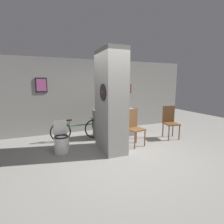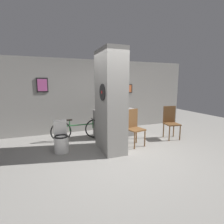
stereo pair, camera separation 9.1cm
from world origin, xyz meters
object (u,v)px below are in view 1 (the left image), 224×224
chair_by_doorway (170,121)px  bottle_tall (107,107)px  bicycle (78,130)px  toilet (61,139)px  chair_near_pillar (134,126)px

chair_by_doorway → bottle_tall: bearing=166.8°
chair_by_doorway → bicycle: (-2.81, 0.90, -0.24)m
toilet → bicycle: (0.60, 0.80, -0.01)m
chair_near_pillar → chair_by_doorway: bearing=-4.8°
toilet → bicycle: size_ratio=0.47×
toilet → chair_by_doorway: chair_by_doorway is taller
chair_near_pillar → bicycle: (-1.39, 1.05, -0.24)m
toilet → bicycle: toilet is taller
chair_near_pillar → chair_by_doorway: size_ratio=1.00×
bicycle → bottle_tall: (0.93, -0.13, 0.68)m
chair_near_pillar → chair_by_doorway: same height
chair_by_doorway → bicycle: size_ratio=0.62×
toilet → chair_near_pillar: 2.02m
chair_near_pillar → bicycle: bearing=132.1°
chair_by_doorway → bottle_tall: (-1.87, 0.77, 0.44)m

